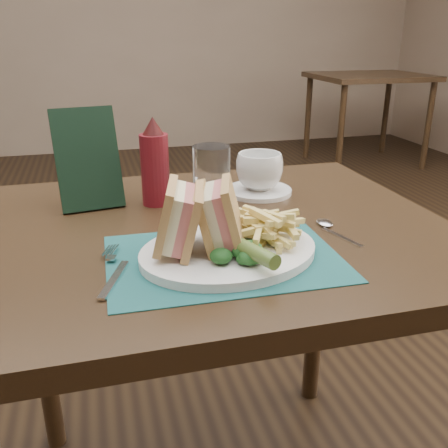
% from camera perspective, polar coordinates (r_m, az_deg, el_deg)
% --- Properties ---
extents(floor, '(7.00, 7.00, 0.00)m').
position_cam_1_polar(floor, '(1.77, -5.02, -17.12)').
color(floor, black).
rests_on(floor, ground).
extents(wall_back, '(6.00, 0.00, 6.00)m').
position_cam_1_polar(wall_back, '(5.00, -12.23, 8.26)').
color(wall_back, gray).
rests_on(wall_back, ground).
extents(table_main, '(0.90, 0.75, 0.75)m').
position_cam_1_polar(table_main, '(1.15, -1.02, -17.64)').
color(table_main, black).
rests_on(table_main, ground).
extents(table_bg_right, '(0.90, 0.75, 0.75)m').
position_cam_1_polar(table_bg_right, '(4.50, 15.87, 11.39)').
color(table_bg_right, black).
rests_on(table_bg_right, ground).
extents(placemat, '(0.38, 0.28, 0.00)m').
position_cam_1_polar(placemat, '(0.82, -0.06, -3.90)').
color(placemat, '#184E4E').
rests_on(placemat, table_main).
extents(plate, '(0.34, 0.30, 0.01)m').
position_cam_1_polar(plate, '(0.82, 0.54, -3.17)').
color(plate, white).
rests_on(plate, placemat).
extents(sandwich_half_a, '(0.10, 0.13, 0.11)m').
position_cam_1_polar(sandwich_half_a, '(0.79, -6.68, 0.68)').
color(sandwich_half_a, tan).
rests_on(sandwich_half_a, plate).
extents(sandwich_half_b, '(0.11, 0.13, 0.11)m').
position_cam_1_polar(sandwich_half_b, '(0.80, -1.97, 1.06)').
color(sandwich_half_b, tan).
rests_on(sandwich_half_b, plate).
extents(kale_garnish, '(0.11, 0.08, 0.03)m').
position_cam_1_polar(kale_garnish, '(0.76, 1.61, -3.54)').
color(kale_garnish, '#153B18').
rests_on(kale_garnish, plate).
extents(pickle_spear, '(0.06, 0.12, 0.03)m').
position_cam_1_polar(pickle_spear, '(0.76, 2.92, -2.98)').
color(pickle_spear, '#466125').
rests_on(pickle_spear, plate).
extents(fries_pile, '(0.18, 0.20, 0.06)m').
position_cam_1_polar(fries_pile, '(0.85, 5.02, 0.23)').
color(fries_pile, '#E4CE72').
rests_on(fries_pile, plate).
extents(fork, '(0.09, 0.17, 0.01)m').
position_cam_1_polar(fork, '(0.79, -12.60, -4.92)').
color(fork, silver).
rests_on(fork, placemat).
extents(spoon, '(0.07, 0.15, 0.01)m').
position_cam_1_polar(spoon, '(0.94, 12.62, -0.75)').
color(spoon, silver).
rests_on(spoon, table_main).
extents(saucer, '(0.19, 0.19, 0.01)m').
position_cam_1_polar(saucer, '(1.15, 4.00, 3.79)').
color(saucer, white).
rests_on(saucer, table_main).
extents(coffee_cup, '(0.14, 0.14, 0.08)m').
position_cam_1_polar(coffee_cup, '(1.13, 4.06, 6.04)').
color(coffee_cup, white).
rests_on(coffee_cup, saucer).
extents(drinking_glass, '(0.10, 0.10, 0.13)m').
position_cam_1_polar(drinking_glass, '(1.04, -1.44, 5.38)').
color(drinking_glass, white).
rests_on(drinking_glass, table_main).
extents(ketchup_bottle, '(0.07, 0.07, 0.19)m').
position_cam_1_polar(ketchup_bottle, '(1.06, -7.93, 7.09)').
color(ketchup_bottle, '#5F1018').
rests_on(ketchup_bottle, table_main).
extents(check_presenter, '(0.14, 0.10, 0.20)m').
position_cam_1_polar(check_presenter, '(1.07, -15.32, 7.17)').
color(check_presenter, black).
rests_on(check_presenter, table_main).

